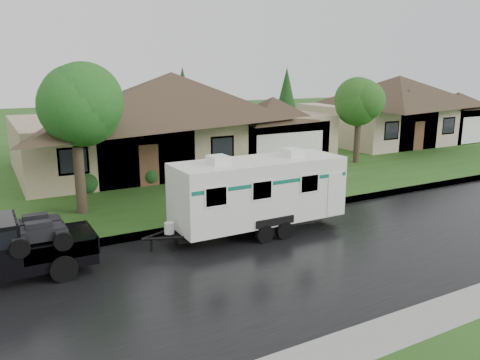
# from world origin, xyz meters

# --- Properties ---
(ground) EXTENTS (140.00, 140.00, 0.00)m
(ground) POSITION_xyz_m (0.00, 0.00, 0.00)
(ground) COLOR #264B17
(ground) RESTS_ON ground
(road) EXTENTS (140.00, 8.00, 0.01)m
(road) POSITION_xyz_m (0.00, -2.00, 0.01)
(road) COLOR black
(road) RESTS_ON ground
(curb) EXTENTS (140.00, 0.50, 0.15)m
(curb) POSITION_xyz_m (0.00, 2.25, 0.07)
(curb) COLOR gray
(curb) RESTS_ON ground
(lawn) EXTENTS (140.00, 26.00, 0.15)m
(lawn) POSITION_xyz_m (0.00, 15.00, 0.07)
(lawn) COLOR #264B17
(lawn) RESTS_ON ground
(house_main) EXTENTS (19.44, 10.80, 6.90)m
(house_main) POSITION_xyz_m (2.29, 13.84, 3.59)
(house_main) COLOR gray
(house_main) RESTS_ON lawn
(house_neighbor) EXTENTS (15.12, 9.72, 6.45)m
(house_neighbor) POSITION_xyz_m (22.27, 14.34, 3.32)
(house_neighbor) COLOR tan
(house_neighbor) RESTS_ON lawn
(tree_left_green) EXTENTS (3.77, 3.77, 6.24)m
(tree_left_green) POSITION_xyz_m (-5.15, 5.88, 4.48)
(tree_left_green) COLOR #382B1E
(tree_left_green) RESTS_ON lawn
(tree_right_green) EXTENTS (3.25, 3.25, 5.37)m
(tree_right_green) POSITION_xyz_m (12.24, 8.65, 3.87)
(tree_right_green) COLOR #382B1E
(tree_right_green) RESTS_ON lawn
(shrub_row) EXTENTS (13.60, 1.00, 1.00)m
(shrub_row) POSITION_xyz_m (2.00, 9.30, 0.65)
(shrub_row) COLOR #143814
(shrub_row) RESTS_ON lawn
(travel_trailer) EXTENTS (6.70, 2.35, 3.00)m
(travel_trailer) POSITION_xyz_m (0.17, 0.73, 1.59)
(travel_trailer) COLOR white
(travel_trailer) RESTS_ON ground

